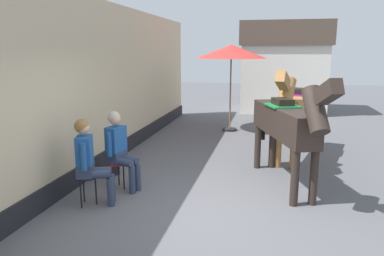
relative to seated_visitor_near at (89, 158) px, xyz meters
name	(u,v)px	position (x,y,z in m)	size (l,w,h in m)	color
ground_plane	(226,158)	(1.76, 3.06, -0.78)	(40.00, 40.00, 0.00)	#56565B
pub_facade_wall	(88,96)	(-0.79, 1.56, 0.76)	(0.34, 14.00, 3.40)	#CCB793
distant_cottage	(284,66)	(3.16, 10.32, 1.02)	(3.40, 2.60, 3.50)	silver
seated_visitor_near	(89,158)	(0.00, 0.00, 0.00)	(0.61, 0.49, 1.39)	black
seated_visitor_far	(119,146)	(0.18, 0.75, 0.00)	(0.61, 0.48, 1.39)	red
saddled_horse_near	(286,123)	(3.00, 1.50, 0.38)	(1.26, 2.87, 2.06)	#2D231E
saddled_horse_far	(297,108)	(3.28, 3.40, 0.38)	(1.05, 2.93, 2.06)	#9E6B38
cafe_parasol	(231,52)	(1.51, 6.06, 1.59)	(2.10, 2.10, 2.58)	black
satchel_bag	(112,171)	(-0.26, 1.37, -0.68)	(0.28, 0.12, 0.20)	black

